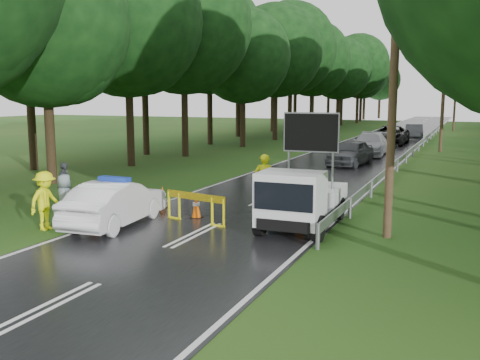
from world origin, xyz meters
The scene contains 24 objects.
ground centered at (0.00, 0.00, 0.00)m, with size 160.00×160.00×0.00m, color #174413.
road centered at (0.00, 30.00, 0.01)m, with size 7.00×140.00×0.02m, color black.
guardrail centered at (3.70, 29.67, 0.55)m, with size 0.12×60.06×0.70m.
utility_pole_near centered at (5.20, 2.00, 5.06)m, with size 1.40×0.24×10.00m.
utility_pole_mid centered at (5.20, 28.00, 5.06)m, with size 1.40×0.24×10.00m.
utility_pole_far centered at (5.20, 54.00, 5.06)m, with size 1.40×0.24×10.00m.
tree_left_near centered at (-9.00, 2.00, 7.55)m, with size 7.92×7.92×11.52m.
police_sedan centered at (-2.80, 0.04, 0.71)m, with size 1.92×4.39×1.54m.
work_truck centered at (2.61, 1.96, 0.94)m, with size 2.07×4.41×3.47m.
barrier centered at (-0.69, 1.36, 0.74)m, with size 2.33×0.53×0.98m.
officer centered at (0.40, 4.63, 0.97)m, with size 0.71×0.47×1.95m, color #E7F50D.
civilian centered at (1.43, 3.00, 0.83)m, with size 0.81×0.63×1.67m, color #1B38B5.
bystander_left centered at (-4.43, -1.21, 0.90)m, with size 1.16×0.67×1.79m, color #F5FF0D.
bystander_mid centered at (-6.10, 1.50, 0.84)m, with size 0.99×0.41×1.68m, color #42464A.
bystander_right centered at (-4.47, -0.32, 0.79)m, with size 0.78×0.50×1.59m, color gray.
queue_car_first centered at (0.80, 17.76, 0.75)m, with size 1.78×4.43×1.51m, color #3B3E42.
queue_car_second centered at (0.86, 23.76, 0.77)m, with size 2.16×5.31×1.54m, color #AAACB2.
queue_car_third centered at (0.94, 32.97, 0.79)m, with size 2.63×5.70×1.58m, color black.
queue_car_fourth centered at (2.26, 38.97, 0.72)m, with size 1.52×4.35×1.43m, color #404348.
cone_near_left centered at (-2.80, -1.00, 0.35)m, with size 0.34×0.34×0.72m.
cone_center centered at (-1.00, 2.00, 0.39)m, with size 0.38×0.38×0.80m.
cone_far centered at (0.63, 5.00, 0.37)m, with size 0.36×0.36×0.76m.
cone_left_mid centered at (-2.92, 3.00, 0.39)m, with size 0.38×0.38×0.80m.
cone_right centered at (2.75, 1.50, 0.33)m, with size 0.32×0.32×0.69m.
Camera 1 is at (7.27, -13.38, 4.01)m, focal length 40.00 mm.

